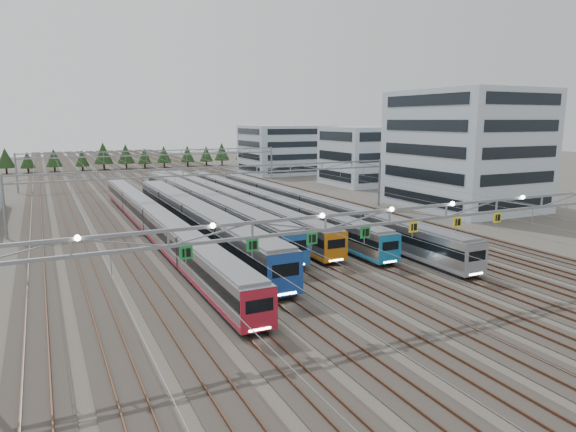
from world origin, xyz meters
name	(u,v)px	position (x,y,z in m)	size (l,w,h in m)	color
ground	(386,308)	(0.00, 0.00, 0.00)	(400.00, 400.00, 0.00)	#47423A
track_bed	(145,173)	(0.00, 100.00, 1.49)	(54.00, 260.00, 5.42)	#2D2823
train_a	(154,221)	(-11.25, 33.10, 2.01)	(2.70, 68.78, 3.51)	black
train_b	(195,219)	(-6.75, 30.51, 2.34)	(3.19, 52.81, 4.17)	black
train_c	(201,203)	(-2.25, 43.34, 2.25)	(3.07, 64.30, 4.00)	black
train_d	(225,200)	(2.25, 45.26, 2.02)	(2.73, 67.98, 3.55)	black
train_e	(257,201)	(6.75, 42.74, 1.96)	(2.63, 68.49, 3.42)	black
train_f	(308,207)	(11.25, 34.27, 2.04)	(2.75, 65.10, 3.58)	black
gantry_near	(390,220)	(-0.05, -0.12, 7.09)	(56.36, 0.61, 8.08)	gray
gantry_mid	(221,177)	(0.00, 40.00, 6.39)	(56.36, 0.36, 8.00)	gray
gantry_far	(157,157)	(0.00, 85.00, 6.39)	(56.36, 0.36, 8.00)	gray
depot_bldg_south	(465,150)	(40.07, 33.16, 9.63)	(18.00, 22.00, 19.27)	#A5B8C5
depot_bldg_mid	(361,156)	(42.13, 66.63, 6.49)	(14.00, 16.00, 12.97)	#A5B8C5
depot_bldg_north	(286,149)	(37.88, 97.54, 6.51)	(22.00, 18.00, 13.02)	#A5B8C5
treeline	(113,155)	(-4.05, 128.49, 4.23)	(87.50, 5.60, 7.02)	#332114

